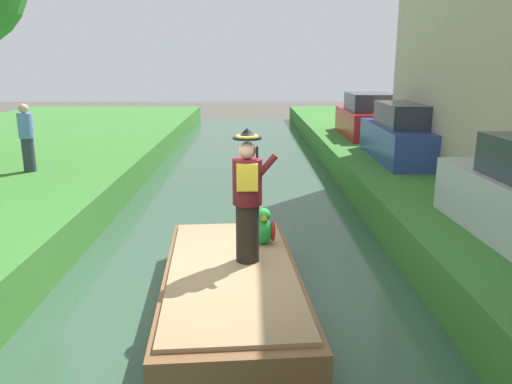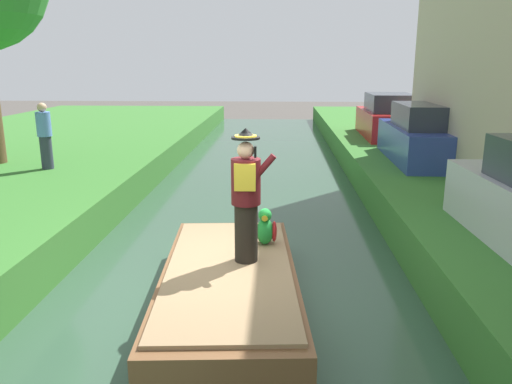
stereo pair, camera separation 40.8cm
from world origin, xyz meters
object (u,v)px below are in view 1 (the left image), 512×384
Objects in this scene: boat at (232,289)px; parrot_plush at (264,228)px; parked_car_red at (368,118)px; person_pirate at (248,196)px; person_bystander at (27,138)px; parked_car_blue at (407,136)px.

boat is 7.57× the size of parrot_plush.
parked_car_red reaches higher than parrot_plush.
person_pirate is 12.11m from parked_car_red.
person_pirate reaches higher than parrot_plush.
person_bystander is (-4.99, 5.53, 1.29)m from boat.
person_pirate is 0.46× the size of parked_car_blue.
person_pirate reaches higher than parked_car_blue.
parrot_plush is at bearing -123.41° from parked_car_blue.
parked_car_blue is 2.52× the size of person_bystander.
person_pirate is at bearing -110.55° from parked_car_red.
parrot_plush is at bearing 63.78° from boat.
person_bystander is at bearing 139.84° from parrot_plush.
parrot_plush is 0.36× the size of person_bystander.
parrot_plush is at bearing -110.61° from parked_car_red.
parrot_plush is 7.31m from parked_car_blue.
boat is at bearing -122.52° from parked_car_blue.
person_pirate is 0.99m from parrot_plush.
person_bystander reaches higher than boat.
person_pirate is 7.98m from parked_car_blue.
parked_car_red reaches higher than boat.
person_bystander reaches higher than parked_car_red.
boat is 1.07× the size of parked_car_red.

